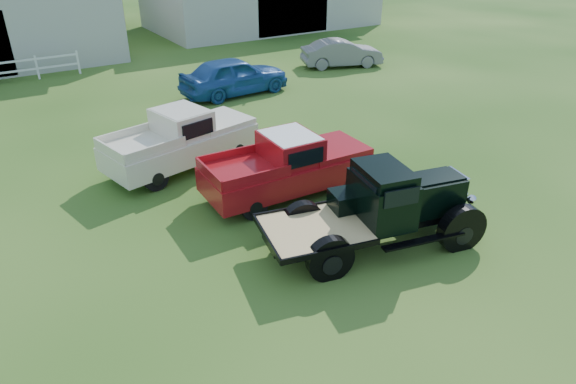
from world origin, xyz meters
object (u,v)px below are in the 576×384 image
white_pickup (181,140)px  vintage_flatbed (377,208)px  red_pickup (287,165)px  misc_car_grey (342,53)px  misc_car_blue (234,76)px

white_pickup → vintage_flatbed: bearing=-84.0°
red_pickup → misc_car_grey: 15.22m
vintage_flatbed → white_pickup: (-2.30, 6.87, -0.11)m
red_pickup → misc_car_blue: (3.14, 9.63, -0.07)m
white_pickup → misc_car_blue: white_pickup is taller
vintage_flatbed → misc_car_grey: size_ratio=1.22×
vintage_flatbed → white_pickup: vintage_flatbed is taller
vintage_flatbed → misc_car_blue: size_ratio=1.06×
white_pickup → misc_car_grey: size_ratio=1.17×
misc_car_blue → misc_car_grey: (7.30, 1.45, -0.14)m
red_pickup → misc_car_blue: bearing=73.7°
white_pickup → misc_car_grey: (12.34, 7.68, -0.22)m
misc_car_grey → vintage_flatbed: bearing=164.9°
misc_car_grey → misc_car_blue: bearing=120.7°
vintage_flatbed → misc_car_blue: bearing=90.2°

